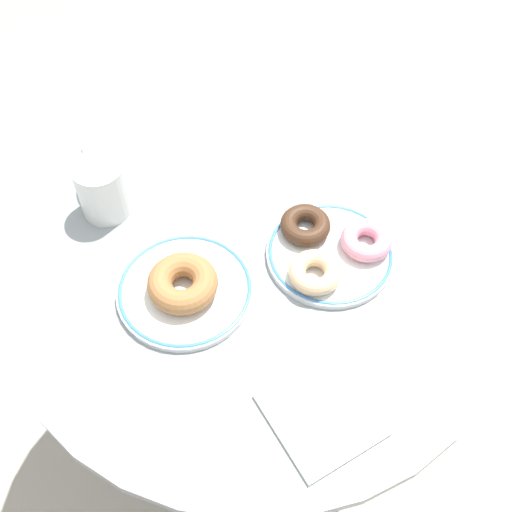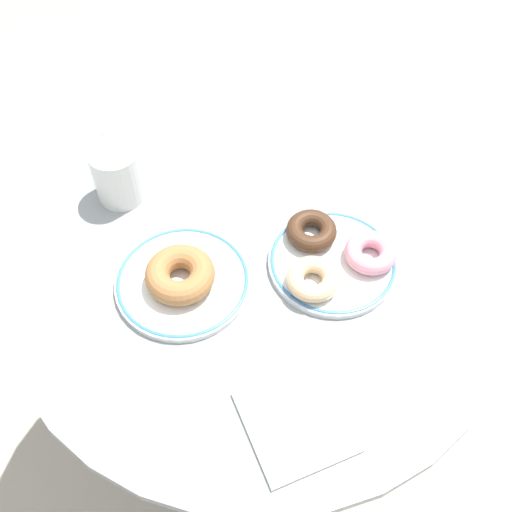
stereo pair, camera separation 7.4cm
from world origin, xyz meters
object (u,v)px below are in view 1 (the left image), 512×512
(donut_cinnamon, at_px, (183,283))
(coffee_mug, at_px, (102,187))
(plate_left, at_px, (185,290))
(donut_pink_frosted, at_px, (366,240))
(donut_chocolate, at_px, (305,225))
(plate_right, at_px, (330,253))
(paper_napkin, at_px, (321,415))
(donut_glazed, at_px, (315,272))
(cafe_table, at_px, (256,329))

(donut_cinnamon, bearing_deg, coffee_mug, 120.45)
(plate_left, bearing_deg, coffee_mug, 121.29)
(donut_pink_frosted, xyz_separation_m, coffee_mug, (-0.39, 0.15, 0.02))
(plate_left, xyz_separation_m, donut_chocolate, (0.19, 0.08, 0.02))
(plate_right, xyz_separation_m, paper_napkin, (-0.07, -0.25, -0.00))
(donut_glazed, relative_size, paper_napkin, 0.58)
(cafe_table, bearing_deg, coffee_mug, 148.75)
(plate_left, distance_m, paper_napkin, 0.27)
(plate_left, height_order, plate_right, same)
(plate_left, xyz_separation_m, paper_napkin, (0.16, -0.22, -0.00))
(plate_right, bearing_deg, donut_pink_frosted, 3.14)
(coffee_mug, bearing_deg, donut_pink_frosted, -20.66)
(plate_right, height_order, paper_napkin, plate_right)
(plate_right, relative_size, donut_cinnamon, 1.91)
(paper_napkin, bearing_deg, donut_chocolate, 82.89)
(donut_pink_frosted, relative_size, paper_napkin, 0.58)
(plate_right, distance_m, coffee_mug, 0.37)
(donut_cinnamon, xyz_separation_m, coffee_mug, (-0.11, 0.19, 0.02))
(donut_cinnamon, relative_size, donut_chocolate, 1.31)
(donut_cinnamon, height_order, donut_chocolate, donut_cinnamon)
(coffee_mug, bearing_deg, plate_right, -24.12)
(cafe_table, bearing_deg, donut_chocolate, 20.92)
(plate_right, relative_size, coffee_mug, 1.64)
(paper_napkin, bearing_deg, donut_cinnamon, 126.88)
(donut_chocolate, xyz_separation_m, paper_napkin, (-0.04, -0.29, -0.02))
(plate_right, distance_m, donut_glazed, 0.06)
(donut_pink_frosted, bearing_deg, coffee_mug, 159.34)
(donut_pink_frosted, height_order, coffee_mug, coffee_mug)
(donut_glazed, bearing_deg, donut_pink_frosted, 27.54)
(coffee_mug, bearing_deg, donut_glazed, -32.68)
(paper_napkin, bearing_deg, coffee_mug, 123.98)
(cafe_table, xyz_separation_m, paper_napkin, (0.05, -0.26, 0.23))
(donut_pink_frosted, bearing_deg, cafe_table, 176.02)
(plate_right, xyz_separation_m, donut_cinnamon, (-0.23, -0.04, 0.02))
(plate_right, height_order, donut_pink_frosted, donut_pink_frosted)
(plate_left, xyz_separation_m, donut_glazed, (0.19, -0.01, 0.02))
(cafe_table, xyz_separation_m, plate_right, (0.11, -0.01, 0.23))
(donut_cinnamon, bearing_deg, plate_right, 9.37)
(cafe_table, distance_m, donut_glazed, 0.27)
(plate_right, bearing_deg, coffee_mug, 155.88)
(plate_left, relative_size, coffee_mug, 1.69)
(donut_glazed, bearing_deg, coffee_mug, 147.32)
(cafe_table, xyz_separation_m, donut_pink_frosted, (0.17, -0.01, 0.25))
(donut_chocolate, relative_size, donut_glazed, 1.00)
(donut_chocolate, bearing_deg, paper_napkin, -97.11)
(donut_chocolate, distance_m, paper_napkin, 0.30)
(donut_cinnamon, xyz_separation_m, paper_napkin, (0.16, -0.21, -0.03))
(plate_right, relative_size, paper_napkin, 1.46)
(paper_napkin, relative_size, coffee_mug, 1.13)
(plate_left, bearing_deg, donut_pink_frosted, 7.43)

